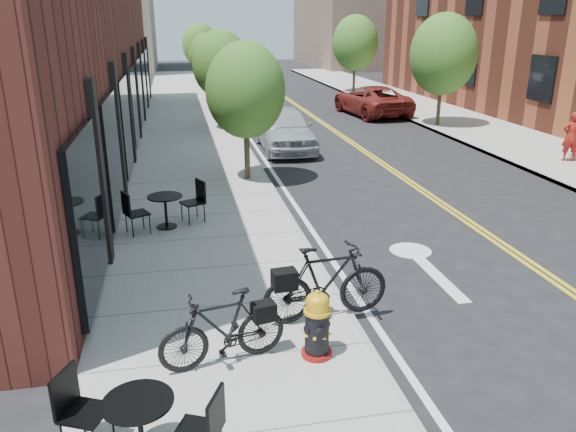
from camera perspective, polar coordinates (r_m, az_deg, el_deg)
ground at (r=8.31m, az=8.39°, el=-13.25°), size 120.00×120.00×0.00m
sidewalk_near at (r=17.14m, az=-9.21°, el=4.28°), size 4.00×70.00×0.12m
sidewalk_far at (r=21.21m, az=25.33°, el=5.56°), size 4.00×70.00×0.12m
building_near at (r=20.96m, az=-23.09°, el=15.30°), size 5.00×28.00×7.00m
bg_building_left at (r=54.83m, az=-18.04°, el=19.08°), size 8.00×14.00×10.00m
bg_building_right at (r=59.53m, az=7.32°, el=20.73°), size 10.00×16.00×12.00m
tree_near_a at (r=15.78m, az=-4.34°, el=12.60°), size 2.20×2.20×3.81m
tree_near_b at (r=23.70m, az=-6.85°, el=15.05°), size 2.30×2.30×3.98m
tree_near_c at (r=31.67m, az=-8.10°, el=15.72°), size 2.10×2.10×3.67m
tree_near_d at (r=39.64m, az=-8.88°, el=16.76°), size 2.40×2.40×4.11m
tree_far_b at (r=25.18m, az=15.51°, el=15.54°), size 2.80×2.80×4.62m
tree_far_c at (r=36.33m, az=6.85°, el=17.05°), size 2.80×2.80×4.62m
fire_hydrant at (r=7.66m, az=2.97°, el=-11.02°), size 0.54×0.54×0.97m
bicycle_left at (r=7.52m, az=-6.64°, el=-11.27°), size 1.79×0.84×1.04m
bicycle_right at (r=8.50m, az=3.92°, el=-6.75°), size 2.04×0.76×1.20m
bistro_set_b at (r=6.29m, az=-14.83°, el=-19.42°), size 1.71×1.09×0.91m
bistro_set_c at (r=12.49m, az=-12.34°, el=0.92°), size 1.77×1.11×0.94m
parked_car_a at (r=20.25m, az=-0.37°, el=8.89°), size 1.90×4.53×1.53m
parked_car_b at (r=27.50m, az=-4.20°, el=11.69°), size 1.73×4.83×1.59m
parked_car_c at (r=33.45m, az=-5.67°, el=12.94°), size 2.76×5.41×1.51m
parked_car_far at (r=28.20m, az=8.46°, el=11.55°), size 2.90×5.34×1.42m
pedestrian at (r=20.22m, az=26.84°, el=7.22°), size 0.66×0.52×1.58m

